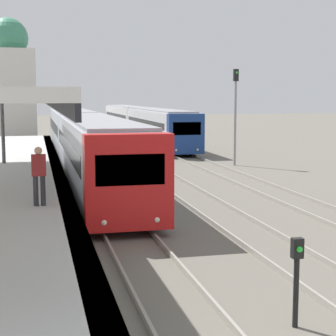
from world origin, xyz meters
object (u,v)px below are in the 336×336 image
at_px(train_near, 81,137).
at_px(signal_mast_far, 235,106).
at_px(person_on_platform, 39,172).
at_px(train_far, 141,122).
at_px(signal_post_near, 297,272).

distance_m(train_near, signal_mast_far, 9.23).
height_order(person_on_platform, signal_mast_far, signal_mast_far).
xyz_separation_m(person_on_platform, train_far, (9.70, 36.55, -0.29)).
xyz_separation_m(train_far, signal_mast_far, (1.79, -21.03, 1.82)).
bearing_deg(signal_post_near, person_on_platform, 121.55).
distance_m(train_near, signal_post_near, 23.98).
bearing_deg(train_far, signal_mast_far, -85.14).
xyz_separation_m(person_on_platform, train_near, (2.51, 16.79, -0.24)).
relative_size(train_near, signal_mast_far, 6.06).
distance_m(train_near, train_far, 21.03).
distance_m(person_on_platform, signal_mast_far, 19.37).
bearing_deg(train_far, train_near, -109.98).
distance_m(signal_post_near, signal_mast_far, 23.86).
bearing_deg(train_far, person_on_platform, -104.86).
bearing_deg(signal_mast_far, signal_post_near, -107.47).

